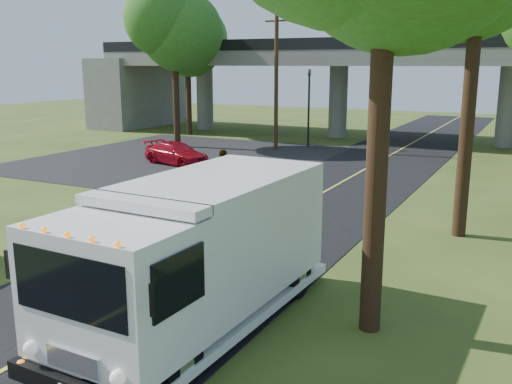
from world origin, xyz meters
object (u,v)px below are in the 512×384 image
Objects in this scene: tree_left_far at (188,38)px; pedestrian at (224,172)px; utility_pole at (276,79)px; red_sedan at (177,153)px; tree_left_lot at (175,27)px; traffic_signal at (309,99)px; step_van at (200,249)px.

pedestrian is (12.99, -17.05, -6.47)m from tree_left_far.
utility_pole reaches higher than pedestrian.
red_sedan is at bearing -26.02° from pedestrian.
utility_pole is 9.18m from red_sedan.
traffic_signal is at bearing 28.11° from tree_left_lot.
tree_left_lot is 6.72m from tree_left_far.
tree_left_lot reaches higher than red_sedan.
tree_left_lot is 16.43m from pedestrian.
pedestrian is (2.20, -15.21, -2.22)m from traffic_signal.
tree_left_lot is 5.38× the size of pedestrian.
tree_left_far reaches higher than utility_pole.
step_van is 3.90× the size of pedestrian.
step_van is at bearing -54.36° from tree_left_lot.
step_van is (8.20, -26.48, -1.48)m from traffic_signal.
utility_pole is at bearing 113.49° from step_van.
tree_left_far is 2.33× the size of red_sedan.
tree_left_far reaches higher than traffic_signal.
tree_left_far reaches higher than step_van.
tree_left_lot reaches higher than traffic_signal.
tree_left_lot is at bearing 127.51° from step_van.
tree_left_far is at bearing -37.90° from pedestrian.
red_sedan is (6.84, -11.74, -6.83)m from tree_left_far.
utility_pole reaches higher than step_van.
utility_pole is 2.12× the size of red_sedan.
step_van is 20.59m from red_sedan.
red_sedan is at bearing -56.19° from tree_left_lot.
tree_left_lot is at bearing -161.03° from utility_pole.
red_sedan is (-2.45, -7.90, -3.98)m from utility_pole.
traffic_signal is at bearing -9.65° from tree_left_far.
traffic_signal reaches higher than pedestrian.
traffic_signal is 10.97m from red_sedan.
tree_left_far is 22.39m from pedestrian.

